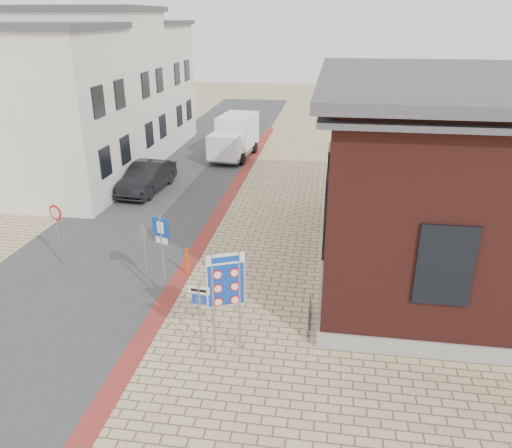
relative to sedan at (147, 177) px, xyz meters
The scene contains 16 objects.
ground 14.70m from the sedan, 63.99° to the right, with size 120.00×120.00×0.00m, color tan.
road_strip 2.17m from the sedan, 62.64° to the left, with size 7.00×60.00×0.02m, color #38383A.
curb_strip 5.51m from the sedan, 35.71° to the right, with size 0.60×40.00×0.02m, color maroon.
brick_building 16.85m from the sedan, 21.87° to the right, with size 13.00×13.00×6.80m.
townhouse_near 5.82m from the sedan, 165.37° to the right, with size 7.40×6.40×8.30m.
townhouse_mid 7.64m from the sedan, 133.45° to the left, with size 7.40×6.40×9.10m.
townhouse_far 12.22m from the sedan, 112.86° to the left, with size 7.40×6.40×8.30m.
bike_rack 14.27m from the sedan, 50.41° to the right, with size 0.08×1.80×0.60m.
sedan is the anchor object (origin of this frame).
box_truck 8.16m from the sedan, 66.42° to the left, with size 2.58×5.25×2.65m.
border_sign 14.53m from the sedan, 61.34° to the right, with size 0.95×0.44×2.96m.
essen_sign 14.34m from the sedan, 64.12° to the right, with size 0.59×0.10×2.19m.
parking_sign 11.08m from the sedan, 66.91° to the right, with size 0.60×0.26×2.85m.
yield_sign 10.37m from the sedan, 69.88° to the right, with size 0.82×0.27×2.35m.
speed_sign 8.73m from the sedan, 90.42° to the right, with size 0.55×0.21×2.42m.
bollard 9.81m from the sedan, 61.78° to the right, with size 0.09×0.09×1.03m, color #FF410D.
Camera 1 is at (3.01, -10.69, 8.55)m, focal length 35.00 mm.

